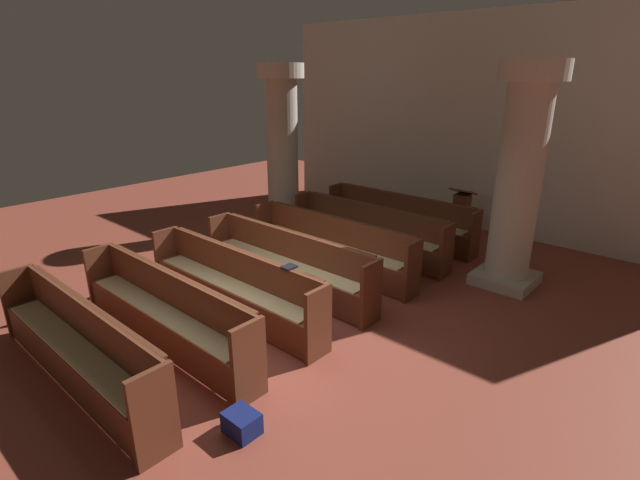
# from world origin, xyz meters

# --- Properties ---
(ground_plane) EXTENTS (19.20, 19.20, 0.00)m
(ground_plane) POSITION_xyz_m (0.00, 0.00, 0.00)
(ground_plane) COLOR brown
(back_wall) EXTENTS (10.00, 0.16, 4.50)m
(back_wall) POSITION_xyz_m (0.00, 6.08, 2.25)
(back_wall) COLOR silver
(back_wall) RESTS_ON ground
(pew_row_0) EXTENTS (3.37, 0.47, 0.94)m
(pew_row_0) POSITION_xyz_m (-0.60, 4.18, 0.50)
(pew_row_0) COLOR brown
(pew_row_0) RESTS_ON ground
(pew_row_1) EXTENTS (3.37, 0.46, 0.94)m
(pew_row_1) POSITION_xyz_m (-0.60, 3.10, 0.50)
(pew_row_1) COLOR brown
(pew_row_1) RESTS_ON ground
(pew_row_2) EXTENTS (3.37, 0.46, 0.94)m
(pew_row_2) POSITION_xyz_m (-0.60, 2.03, 0.50)
(pew_row_2) COLOR brown
(pew_row_2) RESTS_ON ground
(pew_row_3) EXTENTS (3.37, 0.47, 0.94)m
(pew_row_3) POSITION_xyz_m (-0.60, 0.95, 0.50)
(pew_row_3) COLOR brown
(pew_row_3) RESTS_ON ground
(pew_row_4) EXTENTS (3.37, 0.46, 0.94)m
(pew_row_4) POSITION_xyz_m (-0.60, -0.13, 0.50)
(pew_row_4) COLOR brown
(pew_row_4) RESTS_ON ground
(pew_row_5) EXTENTS (3.37, 0.47, 0.94)m
(pew_row_5) POSITION_xyz_m (-0.60, -1.20, 0.50)
(pew_row_5) COLOR brown
(pew_row_5) RESTS_ON ground
(pew_row_6) EXTENTS (3.37, 0.46, 0.94)m
(pew_row_6) POSITION_xyz_m (-0.60, -2.28, 0.50)
(pew_row_6) COLOR brown
(pew_row_6) RESTS_ON ground
(pillar_aisle_side) EXTENTS (0.98, 0.98, 3.49)m
(pillar_aisle_side) POSITION_xyz_m (1.91, 3.54, 1.82)
(pillar_aisle_side) COLOR #B6AD9A
(pillar_aisle_side) RESTS_ON ground
(pillar_far_side) EXTENTS (0.98, 0.98, 3.49)m
(pillar_far_side) POSITION_xyz_m (-3.06, 3.29, 1.82)
(pillar_far_side) COLOR #B6AD9A
(pillar_far_side) RESTS_ON ground
(lectern) EXTENTS (0.48, 0.45, 1.08)m
(lectern) POSITION_xyz_m (0.31, 5.14, 0.45)
(lectern) COLOR #562B1A
(lectern) RESTS_ON ground
(hymn_book) EXTENTS (0.15, 0.18, 0.03)m
(hymn_book) POSITION_xyz_m (0.36, 0.06, 0.95)
(hymn_book) COLOR black
(hymn_book) RESTS_ON pew_row_4
(kneeler_box_navy) EXTENTS (0.33, 0.27, 0.22)m
(kneeler_box_navy) POSITION_xyz_m (1.35, -1.59, 0.11)
(kneeler_box_navy) COLOR navy
(kneeler_box_navy) RESTS_ON ground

